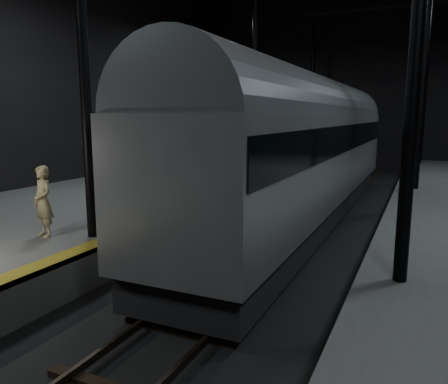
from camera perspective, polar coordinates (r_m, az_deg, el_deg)
The scene contains 6 objects.
ground at distance 14.01m, azimuth 6.75°, elevation -7.41°, with size 44.00×44.00×0.00m, color black.
platform_left at distance 17.59m, azimuth -17.15°, elevation -2.52°, with size 9.00×43.80×1.00m, color #4E4E4C.
tactile_strip at distance 15.03m, azimuth -5.05°, elevation -2.22°, with size 0.50×43.80×0.01m, color olive.
track at distance 13.99m, azimuth 6.75°, elevation -7.14°, with size 2.40×43.00×0.24m.
train at distance 17.18m, azimuth 11.02°, elevation 6.19°, with size 3.10×20.74×5.54m.
woman at distance 12.37m, azimuth -22.56°, elevation -1.15°, with size 0.69×0.45×1.88m, color tan.
Camera 1 is at (4.06, -12.75, 4.15)m, focal length 35.00 mm.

